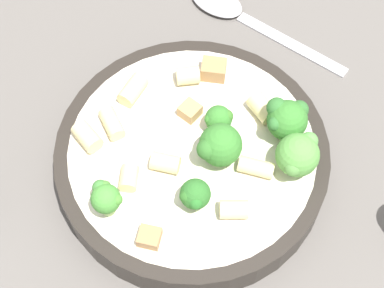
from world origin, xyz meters
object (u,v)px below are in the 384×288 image
at_px(broccoli_floret_5, 106,198).
at_px(rigatoni_4, 183,76).
at_px(broccoli_floret_3, 298,155).
at_px(broccoli_floret_4, 219,119).
at_px(broccoli_floret_1, 287,119).
at_px(rigatoni_1, 263,108).
at_px(spoon, 236,12).
at_px(pasta_bowl, 192,157).
at_px(chicken_chunk_1, 214,70).
at_px(rigatoni_3, 234,209).
at_px(chicken_chunk_0, 149,237).
at_px(broccoli_floret_0, 195,195).
at_px(rigatoni_0, 256,167).
at_px(rigatoni_2, 87,137).
at_px(broccoli_floret_2, 219,145).
at_px(rigatoni_5, 165,163).
at_px(rigatoni_6, 129,178).
at_px(rigatoni_8, 133,90).
at_px(rigatoni_7, 112,123).

height_order(broccoli_floret_5, rigatoni_4, broccoli_floret_5).
height_order(broccoli_floret_3, rigatoni_4, broccoli_floret_3).
distance_m(broccoli_floret_4, broccoli_floret_5, 0.12).
distance_m(broccoli_floret_1, rigatoni_1, 0.03).
xyz_separation_m(broccoli_floret_5, spoon, (-0.13, -0.23, -0.05)).
xyz_separation_m(broccoli_floret_4, rigatoni_4, (0.03, -0.05, -0.01)).
height_order(pasta_bowl, rigatoni_1, rigatoni_1).
height_order(broccoli_floret_4, chicken_chunk_1, broccoli_floret_4).
bearing_deg(chicken_chunk_1, spoon, -107.26).
xyz_separation_m(rigatoni_3, chicken_chunk_0, (0.07, 0.02, -0.00)).
xyz_separation_m(broccoli_floret_0, rigatoni_3, (-0.03, 0.01, -0.01)).
bearing_deg(broccoli_floret_5, rigatoni_0, -166.89).
bearing_deg(rigatoni_2, rigatoni_3, 148.37).
height_order(broccoli_floret_1, chicken_chunk_1, broccoli_floret_1).
relative_size(broccoli_floret_2, rigatoni_5, 1.66).
distance_m(chicken_chunk_1, spoon, 0.11).
bearing_deg(rigatoni_1, broccoli_floret_5, 32.56).
relative_size(rigatoni_1, rigatoni_5, 1.07).
height_order(pasta_bowl, rigatoni_2, rigatoni_2).
bearing_deg(rigatoni_4, rigatoni_5, 78.15).
distance_m(broccoli_floret_5, rigatoni_5, 0.06).
xyz_separation_m(broccoli_floret_0, rigatoni_4, (0.00, -0.12, -0.01)).
bearing_deg(chicken_chunk_1, rigatoni_6, 53.87).
bearing_deg(rigatoni_0, rigatoni_2, -14.33).
relative_size(rigatoni_0, chicken_chunk_1, 1.34).
bearing_deg(rigatoni_5, pasta_bowl, -145.79).
xyz_separation_m(broccoli_floret_5, rigatoni_1, (-0.14, -0.09, -0.01)).
xyz_separation_m(broccoli_floret_1, broccoli_floret_3, (-0.01, 0.03, -0.00)).
height_order(rigatoni_8, chicken_chunk_1, same).
bearing_deg(rigatoni_3, rigatoni_8, -56.17).
distance_m(broccoli_floret_4, rigatoni_1, 0.04).
height_order(broccoli_floret_4, broccoli_floret_5, broccoli_floret_5).
bearing_deg(spoon, rigatoni_0, 89.34).
bearing_deg(broccoli_floret_4, rigatoni_5, 37.19).
bearing_deg(pasta_bowl, rigatoni_2, -8.18).
bearing_deg(rigatoni_1, chicken_chunk_1, -47.96).
xyz_separation_m(broccoli_floret_3, broccoli_floret_4, (0.06, -0.04, -0.01)).
distance_m(rigatoni_6, rigatoni_7, 0.06).
distance_m(broccoli_floret_3, rigatoni_2, 0.18).
bearing_deg(rigatoni_7, broccoli_floret_3, 162.77).
height_order(broccoli_floret_1, spoon, broccoli_floret_1).
height_order(pasta_bowl, broccoli_floret_0, broccoli_floret_0).
bearing_deg(broccoli_floret_5, rigatoni_6, -125.40).
bearing_deg(rigatoni_1, broccoli_floret_1, 128.35).
relative_size(rigatoni_5, rigatoni_7, 0.84).
bearing_deg(rigatoni_3, broccoli_floret_0, -17.66).
distance_m(pasta_bowl, chicken_chunk_1, 0.09).
distance_m(rigatoni_7, rigatoni_8, 0.04).
xyz_separation_m(rigatoni_4, chicken_chunk_1, (-0.03, -0.01, -0.00)).
bearing_deg(chicken_chunk_1, rigatoni_7, 29.59).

